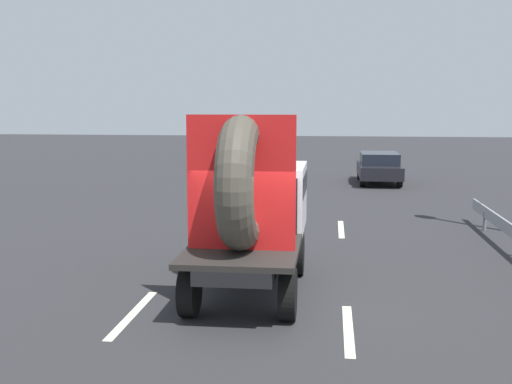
# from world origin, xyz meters

# --- Properties ---
(ground_plane) EXTENTS (120.00, 120.00, 0.00)m
(ground_plane) POSITION_xyz_m (0.00, 0.00, 0.00)
(ground_plane) COLOR #28282B
(flatbed_truck) EXTENTS (2.02, 4.75, 3.47)m
(flatbed_truck) POSITION_xyz_m (-0.37, 1.21, 1.69)
(flatbed_truck) COLOR black
(flatbed_truck) RESTS_ON ground_plane
(distant_sedan) EXTENTS (1.85, 4.32, 1.41)m
(distant_sedan) POSITION_xyz_m (3.36, 18.39, 0.76)
(distant_sedan) COLOR black
(distant_sedan) RESTS_ON ground_plane
(lane_dash_left_near) EXTENTS (0.16, 2.60, 0.01)m
(lane_dash_left_near) POSITION_xyz_m (-2.23, -0.73, 0.00)
(lane_dash_left_near) COLOR beige
(lane_dash_left_near) RESTS_ON ground_plane
(lane_dash_left_far) EXTENTS (0.16, 2.35, 0.01)m
(lane_dash_left_far) POSITION_xyz_m (-2.23, 7.34, 0.00)
(lane_dash_left_far) COLOR beige
(lane_dash_left_far) RESTS_ON ground_plane
(lane_dash_right_near) EXTENTS (0.16, 2.40, 0.01)m
(lane_dash_right_near) POSITION_xyz_m (1.50, -1.06, 0.00)
(lane_dash_right_near) COLOR beige
(lane_dash_right_near) RESTS_ON ground_plane
(lane_dash_right_far) EXTENTS (0.16, 2.57, 0.01)m
(lane_dash_right_far) POSITION_xyz_m (1.50, 7.32, 0.00)
(lane_dash_right_far) COLOR beige
(lane_dash_right_far) RESTS_ON ground_plane
(oncoming_car) EXTENTS (1.74, 4.06, 1.33)m
(oncoming_car) POSITION_xyz_m (-5.35, 27.75, 0.71)
(oncoming_car) COLOR black
(oncoming_car) RESTS_ON ground_plane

